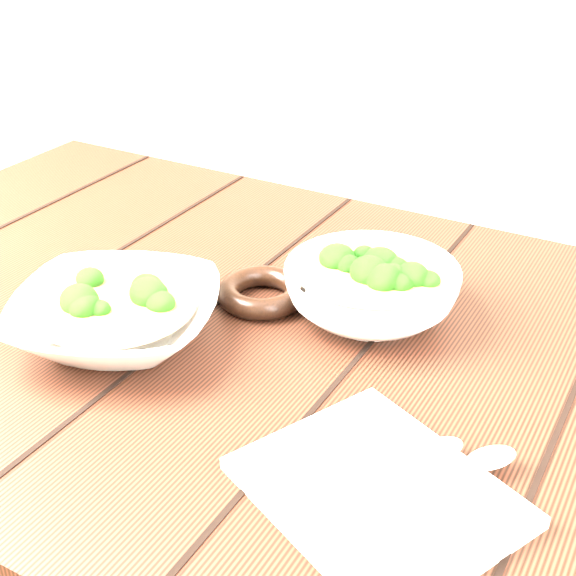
% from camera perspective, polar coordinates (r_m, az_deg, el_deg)
% --- Properties ---
extents(table, '(1.20, 0.80, 0.75)m').
position_cam_1_polar(table, '(1.03, -4.46, -7.70)').
color(table, '#37190F').
rests_on(table, ground).
extents(soup_bowl_front, '(0.30, 0.30, 0.07)m').
position_cam_1_polar(soup_bowl_front, '(0.92, -12.12, -1.93)').
color(soup_bowl_front, silver).
rests_on(soup_bowl_front, table).
extents(soup_bowl_back, '(0.27, 0.27, 0.07)m').
position_cam_1_polar(soup_bowl_back, '(0.94, 5.93, -0.11)').
color(soup_bowl_back, silver).
rests_on(soup_bowl_back, table).
extents(trivet, '(0.13, 0.13, 0.03)m').
position_cam_1_polar(trivet, '(0.98, -1.86, -0.30)').
color(trivet, black).
rests_on(trivet, table).
extents(napkin, '(0.28, 0.26, 0.01)m').
position_cam_1_polar(napkin, '(0.71, 6.37, -14.21)').
color(napkin, beige).
rests_on(napkin, table).
extents(spoon_left, '(0.11, 0.16, 0.01)m').
position_cam_1_polar(spoon_left, '(0.73, 8.38, -12.17)').
color(spoon_left, '#BAB2A4').
rests_on(spoon_left, napkin).
extents(spoon_right, '(0.12, 0.16, 0.01)m').
position_cam_1_polar(spoon_right, '(0.73, 11.94, -12.52)').
color(spoon_right, '#BAB2A4').
rests_on(spoon_right, napkin).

